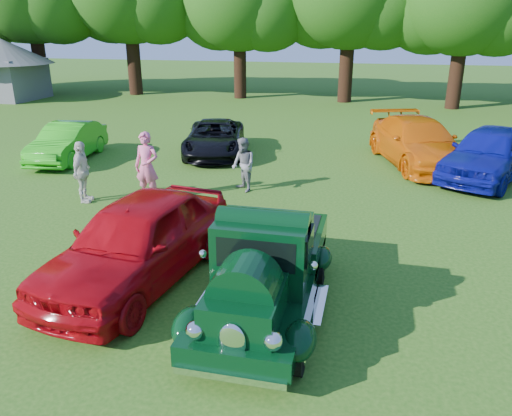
% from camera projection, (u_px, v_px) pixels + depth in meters
% --- Properties ---
extents(ground, '(120.00, 120.00, 0.00)m').
position_uv_depth(ground, '(256.00, 284.00, 9.65)').
color(ground, '#225112').
rests_on(ground, ground).
extents(hero_pickup, '(2.13, 4.57, 1.79)m').
position_uv_depth(hero_pickup, '(266.00, 270.00, 8.52)').
color(hero_pickup, black).
rests_on(hero_pickup, ground).
extents(red_convertible, '(2.65, 5.15, 1.68)m').
position_uv_depth(red_convertible, '(138.00, 240.00, 9.54)').
color(red_convertible, '#A1060E').
rests_on(red_convertible, ground).
extents(back_car_lime, '(1.93, 4.24, 1.35)m').
position_uv_depth(back_car_lime, '(68.00, 142.00, 18.25)').
color(back_car_lime, '#23A616').
rests_on(back_car_lime, ground).
extents(back_car_black, '(3.11, 4.98, 1.28)m').
position_uv_depth(back_car_black, '(215.00, 138.00, 19.06)').
color(back_car_black, black).
rests_on(back_car_black, ground).
extents(back_car_orange, '(3.85, 5.98, 1.61)m').
position_uv_depth(back_car_orange, '(418.00, 142.00, 17.62)').
color(back_car_orange, '#CE5807').
rests_on(back_car_orange, ground).
extents(back_car_blue, '(4.09, 5.38, 1.71)m').
position_uv_depth(back_car_blue, '(490.00, 153.00, 15.95)').
color(back_car_blue, '#0B0F82').
rests_on(back_car_blue, ground).
extents(spectator_pink, '(0.72, 0.49, 1.94)m').
position_uv_depth(spectator_pink, '(147.00, 166.00, 14.04)').
color(spectator_pink, '#E25D91').
rests_on(spectator_pink, ground).
extents(spectator_grey, '(0.98, 0.99, 1.61)m').
position_uv_depth(spectator_grey, '(243.00, 165.00, 14.78)').
color(spectator_grey, gray).
rests_on(spectator_grey, ground).
extents(spectator_white, '(0.62, 1.08, 1.73)m').
position_uv_depth(spectator_white, '(82.00, 172.00, 13.84)').
color(spectator_white, beige).
rests_on(spectator_white, ground).
extents(gazebo, '(6.40, 6.40, 3.90)m').
position_uv_depth(gazebo, '(3.00, 62.00, 32.72)').
color(gazebo, '#5D5C62').
rests_on(gazebo, ground).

